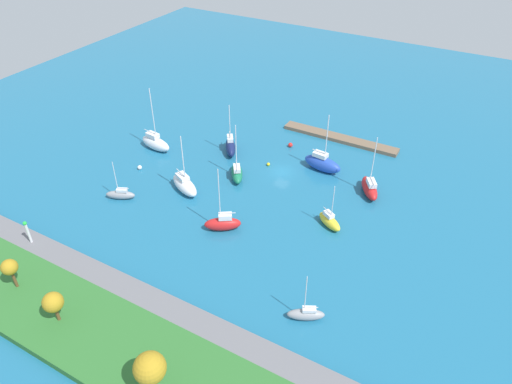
{
  "coord_description": "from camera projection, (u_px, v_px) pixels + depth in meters",
  "views": [
    {
      "loc": [
        -30.29,
        63.18,
        46.27
      ],
      "look_at": [
        0.0,
        9.35,
        1.5
      ],
      "focal_mm": 33.16,
      "sensor_mm": 36.0,
      "label": 1
    }
  ],
  "objects": [
    {
      "name": "shoreline_park",
      "position": [
        116.0,
        345.0,
        53.81
      ],
      "size": [
        64.22,
        10.81,
        1.06
      ],
      "primitive_type": "cube",
      "color": "#2D6B2D",
      "rests_on": "ground"
    },
    {
      "name": "mooring_buoy_red",
      "position": [
        290.0,
        145.0,
        90.57
      ],
      "size": [
        0.87,
        0.87,
        0.87
      ],
      "primitive_type": "sphere",
      "color": "red",
      "rests_on": "water"
    },
    {
      "name": "sailboat_navy_lone_north",
      "position": [
        230.0,
        146.0,
        88.35
      ],
      "size": [
        4.99,
        6.01,
        9.91
      ],
      "rotation": [
        0.0,
        0.0,
        2.19
      ],
      "color": "#141E4C",
      "rests_on": "water"
    },
    {
      "name": "sailboat_blue_east_end",
      "position": [
        322.0,
        163.0,
        83.41
      ],
      "size": [
        7.23,
        3.2,
        10.91
      ],
      "rotation": [
        0.0,
        0.0,
        3.03
      ],
      "color": "#2347B2",
      "rests_on": "water"
    },
    {
      "name": "sailboat_yellow_inner_mooring",
      "position": [
        330.0,
        221.0,
        71.19
      ],
      "size": [
        4.89,
        3.84,
        7.49
      ],
      "rotation": [
        0.0,
        0.0,
        2.6
      ],
      "color": "yellow",
      "rests_on": "water"
    },
    {
      "name": "sailboat_red_center_basin",
      "position": [
        223.0,
        223.0,
        70.4
      ],
      "size": [
        5.64,
        4.64,
        10.82
      ],
      "rotation": [
        0.0,
        0.0,
        0.58
      ],
      "color": "red",
      "rests_on": "water"
    },
    {
      "name": "mooring_buoy_white",
      "position": [
        140.0,
        167.0,
        84.22
      ],
      "size": [
        0.79,
        0.79,
        0.79
      ],
      "primitive_type": "sphere",
      "color": "white",
      "rests_on": "water"
    },
    {
      "name": "sailboat_red_along_channel",
      "position": [
        370.0,
        188.0,
        77.78
      ],
      "size": [
        5.15,
        6.46,
        10.4
      ],
      "rotation": [
        0.0,
        0.0,
        5.28
      ],
      "color": "red",
      "rests_on": "water"
    },
    {
      "name": "sailboat_green_near_pier",
      "position": [
        237.0,
        172.0,
        81.67
      ],
      "size": [
        5.01,
        6.05,
        10.06
      ],
      "rotation": [
        0.0,
        0.0,
        5.32
      ],
      "color": "#19724C",
      "rests_on": "water"
    },
    {
      "name": "sailboat_gray_far_north",
      "position": [
        121.0,
        194.0,
        76.9
      ],
      "size": [
        4.89,
        3.29,
        7.04
      ],
      "rotation": [
        0.0,
        0.0,
        0.44
      ],
      "color": "gray",
      "rests_on": "water"
    },
    {
      "name": "sailboat_white_lone_south",
      "position": [
        185.0,
        185.0,
        78.35
      ],
      "size": [
        7.23,
        5.16,
        10.59
      ],
      "rotation": [
        0.0,
        0.0,
        2.7
      ],
      "color": "white",
      "rests_on": "water"
    },
    {
      "name": "breakwater",
      "position": [
        155.0,
        304.0,
        58.72
      ],
      "size": [
        73.61,
        3.67,
        1.05
      ],
      "primitive_type": "cube",
      "color": "slate",
      "rests_on": "ground"
    },
    {
      "name": "pier_dock",
      "position": [
        340.0,
        138.0,
        92.84
      ],
      "size": [
        23.08,
        2.61,
        0.71
      ],
      "primitive_type": "cube",
      "color": "brown",
      "rests_on": "ground"
    },
    {
      "name": "park_tree_midwest",
      "position": [
        9.0,
        268.0,
        58.47
      ],
      "size": [
        2.05,
        2.05,
        4.42
      ],
      "color": "brown",
      "rests_on": "shoreline_park"
    },
    {
      "name": "sailboat_white_outer_mooring",
      "position": [
        155.0,
        143.0,
        89.36
      ],
      "size": [
        7.02,
        3.06,
        12.43
      ],
      "rotation": [
        0.0,
        0.0,
        3.02
      ],
      "color": "white",
      "rests_on": "water"
    },
    {
      "name": "harbor_beacon",
      "position": [
        27.0,
        230.0,
        65.97
      ],
      "size": [
        0.56,
        0.56,
        3.73
      ],
      "color": "silver",
      "rests_on": "breakwater"
    },
    {
      "name": "park_tree_west",
      "position": [
        53.0,
        302.0,
        54.41
      ],
      "size": [
        2.44,
        2.44,
        4.22
      ],
      "color": "brown",
      "rests_on": "shoreline_park"
    },
    {
      "name": "water",
      "position": [
        282.0,
        172.0,
        83.76
      ],
      "size": [
        160.0,
        160.0,
        0.0
      ],
      "primitive_type": "plane",
      "color": "#1E668C",
      "rests_on": "ground"
    },
    {
      "name": "sailboat_gray_by_breakwater",
      "position": [
        306.0,
        314.0,
        57.07
      ],
      "size": [
        4.71,
        3.37,
        7.21
      ],
      "rotation": [
        0.0,
        0.0,
        0.48
      ],
      "color": "gray",
      "rests_on": "water"
    },
    {
      "name": "mooring_buoy_yellow",
      "position": [
        268.0,
        164.0,
        85.26
      ],
      "size": [
        0.6,
        0.6,
        0.6
      ],
      "primitive_type": "sphere",
      "color": "yellow",
      "rests_on": "water"
    },
    {
      "name": "park_tree_center",
      "position": [
        150.0,
        368.0,
        46.59
      ],
      "size": [
        3.35,
        3.35,
        5.49
      ],
      "color": "brown",
      "rests_on": "shoreline_park"
    }
  ]
}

